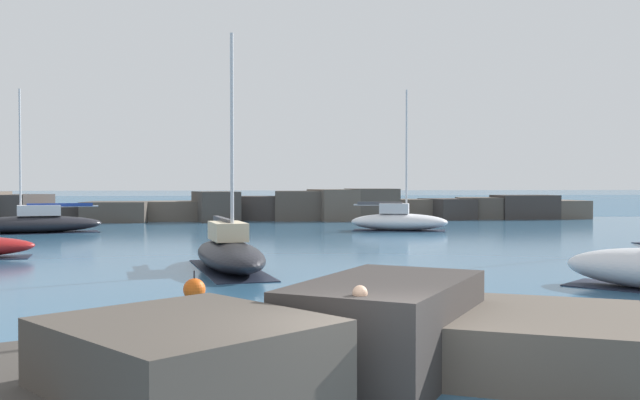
{
  "coord_description": "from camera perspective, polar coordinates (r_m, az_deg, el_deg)",
  "views": [
    {
      "loc": [
        -2.05,
        -8.13,
        3.02
      ],
      "look_at": [
        1.7,
        18.88,
        2.39
      ],
      "focal_mm": 40.0,
      "sensor_mm": 36.0,
      "label": 1
    }
  ],
  "objects": [
    {
      "name": "open_sea_beyond",
      "position": [
        118.6,
        -6.91,
        -0.13
      ],
      "size": [
        400.0,
        116.0,
        0.01
      ],
      "color": "#235175",
      "rests_on": "ground"
    },
    {
      "name": "breakwater_jetty",
      "position": [
        58.39,
        -5.04,
        -0.61
      ],
      "size": [
        55.82,
        6.95,
        2.59
      ],
      "color": "brown",
      "rests_on": "ground"
    },
    {
      "name": "foreground_rocks",
      "position": [
        9.98,
        7.22,
        -12.85
      ],
      "size": [
        15.22,
        10.9,
        1.48
      ],
      "color": "#4C443D",
      "rests_on": "ground"
    },
    {
      "name": "sailboat_moored_0",
      "position": [
        46.71,
        -22.01,
        -1.71
      ],
      "size": [
        8.5,
        4.37,
        8.73
      ],
      "color": "black",
      "rests_on": "ground"
    },
    {
      "name": "sailboat_moored_3",
      "position": [
        25.09,
        -7.26,
        -4.2
      ],
      "size": [
        3.14,
        7.48,
        8.12
      ],
      "color": "black",
      "rests_on": "ground"
    },
    {
      "name": "sailboat_moored_4",
      "position": [
        45.89,
        6.3,
        -1.64
      ],
      "size": [
        6.53,
        3.93,
        9.0
      ],
      "color": "white",
      "rests_on": "ground"
    },
    {
      "name": "mooring_buoy_orange_near",
      "position": [
        18.78,
        -10.02,
        -7.06
      ],
      "size": [
        0.58,
        0.58,
        0.78
      ],
      "color": "#EA5914",
      "rests_on": "ground"
    },
    {
      "name": "person_on_rocks",
      "position": [
        9.98,
        3.21,
        -10.93
      ],
      "size": [
        0.36,
        0.22,
        1.62
      ],
      "color": "#282833",
      "rests_on": "ground"
    }
  ]
}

